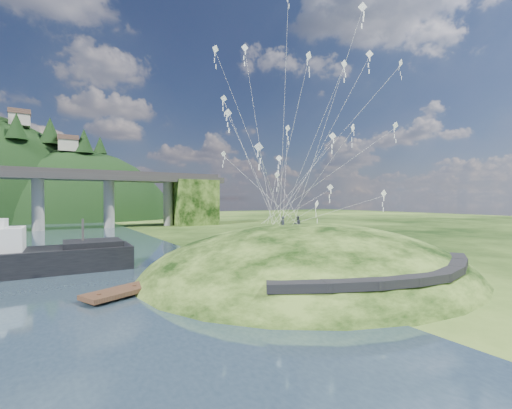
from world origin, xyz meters
TOP-DOWN VIEW (x-y plane):
  - ground at (0.00, 0.00)m, footprint 320.00×320.00m
  - grass_hill at (8.00, 2.00)m, footprint 36.00×32.00m
  - footpath at (7.46, -9.74)m, footprint 22.29×5.84m
  - work_barge at (-17.91, 16.26)m, footprint 21.27×6.60m
  - wooden_dock at (-6.48, 4.43)m, footprint 13.82×7.69m
  - kite_flyers at (6.64, 3.14)m, footprint 2.41×1.07m
  - kite_swarm at (8.27, 3.51)m, footprint 19.15×15.02m

SIDE VIEW (x-z plane):
  - grass_hill at x=8.00m, z-range -8.00..5.00m
  - ground at x=0.00m, z-range 0.00..0.00m
  - wooden_dock at x=-6.48m, z-range -0.06..0.95m
  - work_barge at x=-17.91m, z-range -1.84..5.53m
  - footpath at x=7.46m, z-range 1.67..2.50m
  - kite_flyers at x=6.64m, z-range 4.91..6.67m
  - kite_swarm at x=8.27m, z-range 5.79..27.81m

